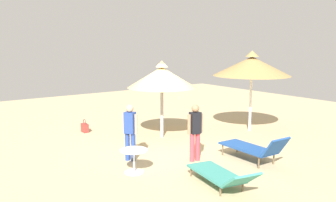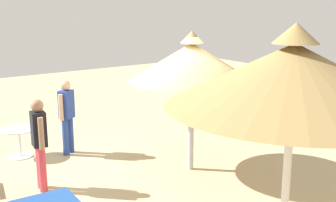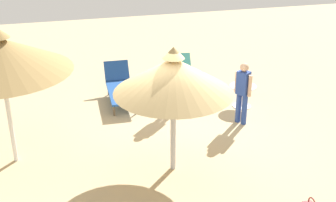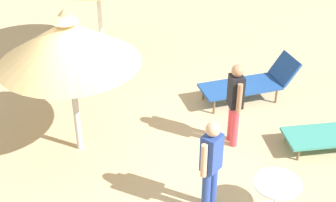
{
  "view_description": "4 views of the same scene",
  "coord_description": "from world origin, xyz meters",
  "px_view_note": "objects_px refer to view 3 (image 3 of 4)",
  "views": [
    {
      "loc": [
        -6.83,
        -9.34,
        3.25
      ],
      "look_at": [
        0.0,
        0.02,
        1.37
      ],
      "focal_mm": 39.77,
      "sensor_mm": 36.0,
      "label": 1
    },
    {
      "loc": [
        6.31,
        -4.09,
        3.12
      ],
      "look_at": [
        0.14,
        0.31,
        1.36
      ],
      "focal_mm": 46.28,
      "sensor_mm": 36.0,
      "label": 2
    },
    {
      "loc": [
        2.37,
        8.37,
        5.14
      ],
      "look_at": [
        0.1,
        -0.3,
        1.04
      ],
      "focal_mm": 48.45,
      "sensor_mm": 36.0,
      "label": 3
    },
    {
      "loc": [
        -6.7,
        1.53,
        5.18
      ],
      "look_at": [
        -0.24,
        -0.73,
        0.97
      ],
      "focal_mm": 51.37,
      "sensor_mm": 36.0,
      "label": 4
    }
  ],
  "objects_px": {
    "parasol_umbrella_edge": "(173,75)",
    "side_table_round": "(243,92)",
    "lounge_chair_center": "(120,87)",
    "lounge_chair_far_left": "(182,74)",
    "person_standing_near_right": "(174,79)",
    "person_standing_back": "(243,90)"
  },
  "relations": [
    {
      "from": "lounge_chair_far_left",
      "to": "side_table_round",
      "type": "relative_size",
      "value": 2.98
    },
    {
      "from": "side_table_round",
      "to": "lounge_chair_center",
      "type": "bearing_deg",
      "value": -21.54
    },
    {
      "from": "parasol_umbrella_edge",
      "to": "person_standing_back",
      "type": "bearing_deg",
      "value": -144.26
    },
    {
      "from": "person_standing_near_right",
      "to": "side_table_round",
      "type": "relative_size",
      "value": 2.23
    },
    {
      "from": "parasol_umbrella_edge",
      "to": "side_table_round",
      "type": "height_order",
      "value": "parasol_umbrella_edge"
    },
    {
      "from": "parasol_umbrella_edge",
      "to": "lounge_chair_center",
      "type": "xyz_separation_m",
      "value": [
        0.49,
        -3.62,
        -1.65
      ]
    },
    {
      "from": "parasol_umbrella_edge",
      "to": "side_table_round",
      "type": "distance_m",
      "value": 3.88
    },
    {
      "from": "lounge_chair_center",
      "to": "lounge_chair_far_left",
      "type": "height_order",
      "value": "lounge_chair_center"
    },
    {
      "from": "parasol_umbrella_edge",
      "to": "lounge_chair_far_left",
      "type": "relative_size",
      "value": 1.24
    },
    {
      "from": "lounge_chair_far_left",
      "to": "person_standing_near_right",
      "type": "distance_m",
      "value": 2.02
    },
    {
      "from": "parasol_umbrella_edge",
      "to": "person_standing_near_right",
      "type": "distance_m",
      "value": 2.95
    },
    {
      "from": "person_standing_near_right",
      "to": "parasol_umbrella_edge",
      "type": "bearing_deg",
      "value": 74.11
    },
    {
      "from": "parasol_umbrella_edge",
      "to": "person_standing_near_right",
      "type": "height_order",
      "value": "parasol_umbrella_edge"
    },
    {
      "from": "lounge_chair_far_left",
      "to": "side_table_round",
      "type": "distance_m",
      "value": 2.26
    },
    {
      "from": "parasol_umbrella_edge",
      "to": "person_standing_back",
      "type": "relative_size",
      "value": 1.67
    },
    {
      "from": "lounge_chair_center",
      "to": "lounge_chair_far_left",
      "type": "relative_size",
      "value": 0.95
    },
    {
      "from": "person_standing_back",
      "to": "lounge_chair_far_left",
      "type": "bearing_deg",
      "value": -76.57
    },
    {
      "from": "lounge_chair_center",
      "to": "person_standing_near_right",
      "type": "relative_size",
      "value": 1.27
    },
    {
      "from": "side_table_round",
      "to": "person_standing_near_right",
      "type": "bearing_deg",
      "value": -5.97
    },
    {
      "from": "side_table_round",
      "to": "parasol_umbrella_edge",
      "type": "bearing_deg",
      "value": 43.46
    },
    {
      "from": "parasol_umbrella_edge",
      "to": "lounge_chair_center",
      "type": "height_order",
      "value": "parasol_umbrella_edge"
    },
    {
      "from": "lounge_chair_center",
      "to": "lounge_chair_far_left",
      "type": "distance_m",
      "value": 2.11
    }
  ]
}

